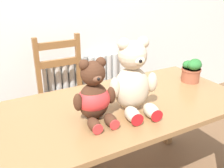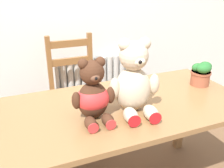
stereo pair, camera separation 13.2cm
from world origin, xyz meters
TOP-DOWN VIEW (x-y plane):
  - radiator at (0.13, 1.41)m, footprint 0.82×0.10m
  - dining_table at (0.00, 0.38)m, footprint 1.48×0.76m
  - wooden_chair_behind at (-0.12, 1.14)m, footprint 0.41×0.43m
  - teddy_bear_left at (-0.23, 0.30)m, footprint 0.23×0.24m
  - teddy_bear_right at (0.00, 0.29)m, footprint 0.29×0.30m
  - potted_plant at (0.60, 0.44)m, footprint 0.15×0.16m

SIDE VIEW (x-z plane):
  - radiator at x=0.13m, z-range -0.03..0.68m
  - wooden_chair_behind at x=-0.12m, z-range -0.02..0.97m
  - dining_table at x=0.00m, z-range 0.27..1.00m
  - potted_plant at x=0.60m, z-range 0.74..0.91m
  - teddy_bear_left at x=-0.23m, z-range 0.70..1.03m
  - teddy_bear_right at x=0.00m, z-range 0.70..1.12m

